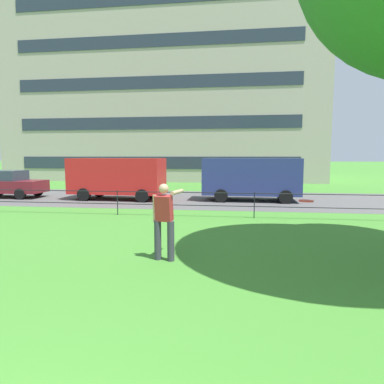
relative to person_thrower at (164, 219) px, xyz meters
The scene contains 8 objects.
street_strip 10.96m from the person_thrower, 92.13° to the left, with size 80.00×7.77×0.01m, color #565454.
park_fence 5.48m from the person_thrower, 94.25° to the left, with size 37.87×0.04×1.00m.
person_thrower is the anchor object (origin of this frame).
frisbee 3.07m from the person_thrower, 16.20° to the right, with size 0.38×0.38×0.03m.
car_maroon_right 15.18m from the person_thrower, 138.16° to the left, with size 4.00×1.82×1.54m.
panel_van_far_left 11.19m from the person_thrower, 115.33° to the left, with size 5.07×2.24×2.24m.
panel_van_center 10.80m from the person_thrower, 77.19° to the left, with size 5.05×2.19×2.24m.
apartment_building_background 31.24m from the person_thrower, 100.78° to the left, with size 30.46×15.49×17.97m.
Camera 1 is at (1.99, -1.12, 2.35)m, focal length 31.05 mm.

